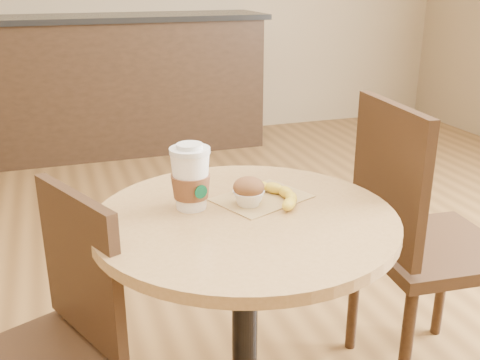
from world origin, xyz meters
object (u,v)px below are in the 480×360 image
at_px(cafe_table, 245,280).
at_px(chair_right, 418,236).
at_px(chair_left, 48,349).
at_px(coffee_cup, 191,180).
at_px(banana, 270,195).
at_px(muffin, 249,191).

relative_size(cafe_table, chair_right, 0.80).
height_order(cafe_table, chair_left, chair_left).
relative_size(cafe_table, coffee_cup, 4.47).
xyz_separation_m(chair_left, coffee_cup, (0.39, 0.09, 0.36)).
xyz_separation_m(cafe_table, coffee_cup, (-0.12, 0.09, 0.27)).
height_order(cafe_table, banana, banana).
bearing_deg(coffee_cup, banana, -22.27).
relative_size(coffee_cup, muffin, 2.06).
bearing_deg(cafe_table, chair_left, -179.70).
height_order(chair_right, coffee_cup, chair_right).
bearing_deg(cafe_table, banana, 34.62).
bearing_deg(chair_left, banana, 72.27).
relative_size(cafe_table, chair_left, 0.92).
bearing_deg(banana, cafe_table, -165.00).
bearing_deg(chair_left, coffee_cup, 78.93).
distance_m(chair_right, coffee_cup, 0.81).
height_order(cafe_table, coffee_cup, coffee_cup).
distance_m(cafe_table, chair_right, 0.64).
relative_size(cafe_table, banana, 3.67).
bearing_deg(muffin, banana, 8.93).
height_order(muffin, banana, muffin).
height_order(cafe_table, muffin, muffin).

